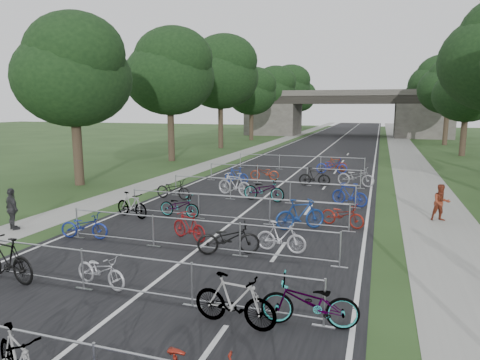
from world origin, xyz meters
name	(u,v)px	position (x,y,z in m)	size (l,w,h in m)	color
road	(334,143)	(0.00, 50.00, 0.01)	(11.00, 140.00, 0.01)	black
sidewalk_right	(401,145)	(8.00, 50.00, 0.01)	(3.00, 140.00, 0.01)	gray
sidewalk_left	(276,142)	(-7.50, 50.00, 0.01)	(2.00, 140.00, 0.01)	gray
lane_markings	(334,143)	(0.00, 50.00, 0.00)	(0.12, 140.00, 0.00)	silver
overpass_bridge	(345,113)	(0.00, 65.00, 3.53)	(31.00, 8.00, 7.05)	#43403B
tree_left_0	(73,74)	(-11.39, 15.93, 6.49)	(6.72, 6.72, 10.25)	#33261C
tree_left_1	(170,74)	(-11.39, 27.93, 7.30)	(7.56, 7.56, 11.53)	#33261C
tree_left_2	(221,74)	(-11.39, 39.93, 8.12)	(8.40, 8.40, 12.81)	#33261C
tree_right_2	(469,92)	(13.11, 39.93, 5.95)	(6.16, 6.16, 9.39)	#33261C
tree_left_3	(252,93)	(-11.39, 51.93, 6.49)	(6.72, 6.72, 10.25)	#33261C
tree_right_3	(450,87)	(13.11, 51.93, 6.92)	(7.17, 7.17, 10.93)	#33261C
tree_left_4	(273,90)	(-11.39, 63.93, 7.30)	(7.56, 7.56, 11.53)	#33261C
tree_right_4	(438,83)	(13.11, 63.93, 7.90)	(8.18, 8.18, 12.47)	#33261C
tree_left_5	(288,87)	(-11.39, 75.93, 8.12)	(8.40, 8.40, 12.81)	#33261C
tree_right_5	(429,98)	(13.11, 75.93, 5.95)	(6.16, 6.16, 9.39)	#33261C
tree_left_6	(300,97)	(-11.39, 87.93, 6.49)	(6.72, 6.72, 10.25)	#33261C
tree_right_6	(423,94)	(13.11, 87.93, 6.92)	(7.17, 7.17, 10.93)	#33261C
barrier_row_0	(18,358)	(0.00, 0.00, 0.55)	(9.70, 0.08, 1.10)	#97999E
barrier_row_1	(135,277)	(0.00, 3.60, 0.55)	(9.70, 0.08, 1.10)	#97999E
barrier_row_2	(195,235)	(0.00, 7.20, 0.55)	(9.70, 0.08, 1.10)	#97999E
barrier_row_3	(233,209)	(0.00, 11.00, 0.55)	(9.70, 0.08, 1.10)	#97999E
barrier_row_4	(260,191)	(0.00, 15.00, 0.55)	(9.70, 0.08, 1.10)	#97999E
barrier_row_5	(282,175)	(0.00, 20.00, 0.55)	(9.70, 0.08, 1.10)	#97999E
barrier_row_6	(300,163)	(0.00, 26.00, 0.55)	(9.70, 0.08, 1.10)	#97999E
bike_4	(6,259)	(-3.81, 3.39, 0.63)	(0.59, 2.09, 1.25)	black
bike_5	(101,271)	(-1.19, 3.88, 0.45)	(0.59, 1.70, 0.89)	#B2B3BA
bike_6	(235,301)	(2.77, 3.06, 0.58)	(0.54, 1.92, 1.15)	#97999E
bike_7	(310,303)	(4.30, 3.51, 0.55)	(0.73, 2.09, 1.10)	#97999E
bike_8	(84,226)	(-4.30, 7.21, 0.46)	(0.61, 1.76, 0.92)	navy
bike_9	(189,226)	(-0.69, 8.23, 0.50)	(0.47, 1.66, 1.00)	maroon
bike_10	(229,239)	(1.13, 7.27, 0.52)	(0.70, 1.99, 1.05)	black
bike_11	(281,237)	(2.67, 7.98, 0.50)	(0.47, 1.67, 1.00)	#ACACB4
bike_12	(132,205)	(-4.30, 10.29, 0.54)	(0.51, 1.79, 1.08)	#97999E
bike_13	(179,206)	(-2.42, 10.99, 0.48)	(0.64, 1.84, 0.97)	#97999E
bike_14	(300,214)	(2.79, 10.75, 0.60)	(0.56, 1.99, 1.19)	navy
bike_15	(343,215)	(4.30, 11.64, 0.47)	(0.62, 1.78, 0.94)	maroon
bike_16	(173,189)	(-4.30, 14.12, 0.51)	(0.68, 1.95, 1.02)	black
bike_17	(234,184)	(-1.65, 15.96, 0.61)	(0.57, 2.03, 1.22)	#B0B1B8
bike_18	(264,190)	(0.18, 15.14, 0.57)	(0.76, 2.17, 1.14)	#97999E
bike_19	(350,194)	(4.30, 15.40, 0.55)	(0.52, 1.83, 1.10)	navy
bike_20	(237,175)	(-2.70, 19.43, 0.49)	(0.46, 1.63, 0.98)	navy
bike_21	(265,173)	(-1.35, 21.02, 0.48)	(0.63, 1.82, 0.96)	maroon
bike_22	(315,177)	(1.98, 19.99, 0.55)	(0.52, 1.83, 1.10)	black
bike_23	(356,177)	(4.30, 20.67, 0.57)	(0.75, 2.15, 1.13)	gray
bike_26	(332,166)	(2.42, 25.05, 0.56)	(0.74, 2.12, 1.11)	navy
bike_27	(336,164)	(2.57, 26.40, 0.52)	(0.49, 1.73, 1.04)	maroon
pedestrian_b	(441,203)	(8.05, 13.78, 0.76)	(0.74, 0.58, 1.52)	maroon
pedestrian_c	(12,209)	(-7.61, 7.30, 0.81)	(0.94, 0.39, 1.61)	#2A2B2D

